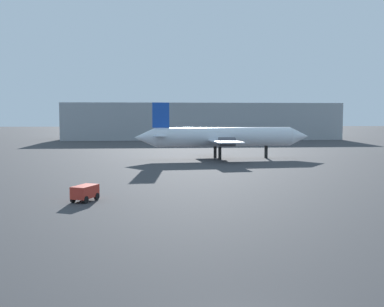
% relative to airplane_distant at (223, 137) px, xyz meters
% --- Properties ---
extents(airplane_distant, '(29.39, 18.96, 9.09)m').
position_rel_airplane_distant_xyz_m(airplane_distant, '(0.00, 0.00, 0.00)').
color(airplane_distant, silver).
rests_on(airplane_distant, ground_plane).
extents(baggage_cart, '(2.19, 2.72, 1.30)m').
position_rel_airplane_distant_xyz_m(baggage_cart, '(-16.96, -37.14, -2.79)').
color(baggage_cart, red).
rests_on(baggage_cart, ground_plane).
extents(terminal_building, '(81.01, 23.60, 10.72)m').
position_rel_airplane_distant_xyz_m(terminal_building, '(3.35, 68.76, 1.82)').
color(terminal_building, '#999EA3').
rests_on(terminal_building, ground_plane).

